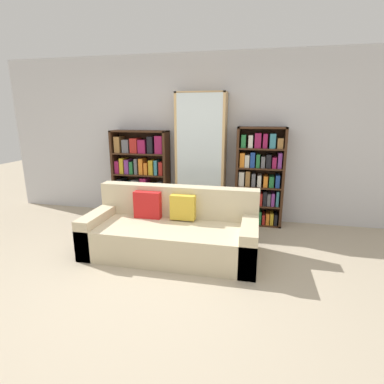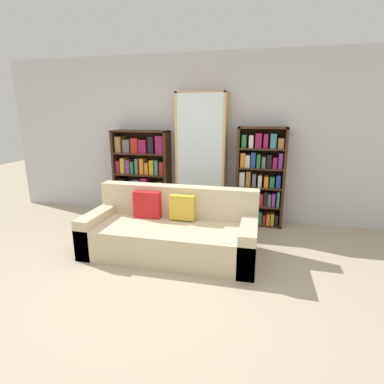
{
  "view_description": "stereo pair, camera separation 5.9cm",
  "coord_description": "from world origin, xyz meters",
  "px_view_note": "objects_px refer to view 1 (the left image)",
  "views": [
    {
      "loc": [
        1.04,
        -2.71,
        1.75
      ],
      "look_at": [
        0.14,
        1.37,
        0.66
      ],
      "focal_mm": 28.0,
      "sensor_mm": 36.0,
      "label": 1
    },
    {
      "loc": [
        1.1,
        -2.7,
        1.75
      ],
      "look_at": [
        0.14,
        1.37,
        0.66
      ],
      "focal_mm": 28.0,
      "sensor_mm": 36.0,
      "label": 2
    }
  ],
  "objects_px": {
    "bookshelf_left": "(142,176)",
    "bookshelf_right": "(259,178)",
    "display_cabinet": "(201,159)",
    "wine_bottle": "(226,222)",
    "couch": "(172,232)"
  },
  "relations": [
    {
      "from": "display_cabinet",
      "to": "bookshelf_left",
      "type": "bearing_deg",
      "value": 179.19
    },
    {
      "from": "wine_bottle",
      "to": "bookshelf_left",
      "type": "bearing_deg",
      "value": 164.23
    },
    {
      "from": "bookshelf_left",
      "to": "couch",
      "type": "bearing_deg",
      "value": -55.08
    },
    {
      "from": "display_cabinet",
      "to": "bookshelf_right",
      "type": "bearing_deg",
      "value": 0.93
    },
    {
      "from": "bookshelf_left",
      "to": "bookshelf_right",
      "type": "relative_size",
      "value": 0.95
    },
    {
      "from": "couch",
      "to": "wine_bottle",
      "type": "relative_size",
      "value": 6.08
    },
    {
      "from": "display_cabinet",
      "to": "wine_bottle",
      "type": "height_order",
      "value": "display_cabinet"
    },
    {
      "from": "display_cabinet",
      "to": "wine_bottle",
      "type": "relative_size",
      "value": 5.87
    },
    {
      "from": "bookshelf_left",
      "to": "wine_bottle",
      "type": "height_order",
      "value": "bookshelf_left"
    },
    {
      "from": "bookshelf_left",
      "to": "bookshelf_right",
      "type": "xyz_separation_m",
      "value": [
        2.0,
        0.0,
        0.05
      ]
    },
    {
      "from": "bookshelf_left",
      "to": "display_cabinet",
      "type": "bearing_deg",
      "value": -0.81
    },
    {
      "from": "display_cabinet",
      "to": "bookshelf_right",
      "type": "distance_m",
      "value": 0.98
    },
    {
      "from": "couch",
      "to": "display_cabinet",
      "type": "height_order",
      "value": "display_cabinet"
    },
    {
      "from": "display_cabinet",
      "to": "wine_bottle",
      "type": "bearing_deg",
      "value": -41.19
    },
    {
      "from": "bookshelf_left",
      "to": "display_cabinet",
      "type": "height_order",
      "value": "display_cabinet"
    }
  ]
}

